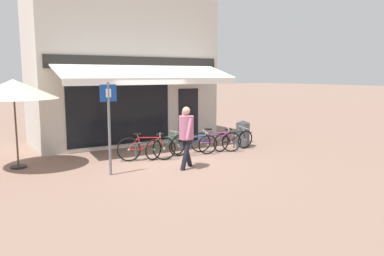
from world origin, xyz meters
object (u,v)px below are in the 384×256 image
at_px(bicycle_black, 233,140).
at_px(cafe_parasol, 13,89).
at_px(bicycle_green, 166,146).
at_px(parking_sign, 109,119).
at_px(bicycle_purple, 216,141).
at_px(litter_bin, 243,134).
at_px(pedestrian_adult, 186,131).
at_px(bicycle_blue, 193,145).
at_px(bicycle_red, 146,148).

distance_m(bicycle_black, cafe_parasol, 7.17).
bearing_deg(bicycle_green, parking_sign, -169.08).
bearing_deg(parking_sign, cafe_parasol, 132.27).
xyz_separation_m(bicycle_purple, parking_sign, (-4.11, -0.89, 1.13)).
distance_m(bicycle_black, litter_bin, 0.77).
xyz_separation_m(bicycle_green, parking_sign, (-2.28, -1.10, 1.14)).
bearing_deg(litter_bin, bicycle_black, -155.83).
xyz_separation_m(bicycle_green, litter_bin, (3.24, 0.04, 0.13)).
distance_m(bicycle_green, pedestrian_adult, 1.72).
height_order(bicycle_black, cafe_parasol, cafe_parasol).
relative_size(bicycle_blue, litter_bin, 1.68).
relative_size(bicycle_green, cafe_parasol, 0.68).
height_order(bicycle_blue, parking_sign, parking_sign).
relative_size(pedestrian_adult, parking_sign, 0.72).
bearing_deg(bicycle_red, bicycle_black, 19.60).
bearing_deg(bicycle_green, pedestrian_adult, -111.84).
xyz_separation_m(litter_bin, parking_sign, (-5.52, -1.13, 1.01)).
distance_m(bicycle_blue, cafe_parasol, 5.61).
xyz_separation_m(bicycle_green, bicycle_purple, (1.83, -0.20, 0.01)).
height_order(bicycle_blue, cafe_parasol, cafe_parasol).
relative_size(bicycle_purple, bicycle_black, 0.91).
relative_size(bicycle_green, parking_sign, 0.70).
bearing_deg(bicycle_blue, parking_sign, -151.46).
distance_m(bicycle_green, bicycle_black, 2.56).
bearing_deg(bicycle_blue, bicycle_black, 13.13).
bearing_deg(bicycle_red, bicycle_purple, 20.13).
relative_size(bicycle_purple, cafe_parasol, 0.64).
xyz_separation_m(bicycle_red, parking_sign, (-1.55, -1.04, 1.12)).
bearing_deg(parking_sign, bicycle_purple, 12.27).
bearing_deg(cafe_parasol, bicycle_blue, -14.40).
relative_size(bicycle_black, parking_sign, 0.72).
distance_m(bicycle_red, cafe_parasol, 4.12).
bearing_deg(bicycle_black, bicycle_blue, 178.52).
height_order(bicycle_blue, bicycle_black, bicycle_blue).
bearing_deg(bicycle_red, cafe_parasol, -174.28).
xyz_separation_m(parking_sign, cafe_parasol, (-1.96, 2.15, 0.74)).
height_order(pedestrian_adult, litter_bin, pedestrian_adult).
distance_m(bicycle_blue, bicycle_purple, 0.95).
distance_m(bicycle_black, pedestrian_adult, 3.10).
distance_m(bicycle_green, cafe_parasol, 4.76).
bearing_deg(litter_bin, bicycle_purple, -170.33).
bearing_deg(bicycle_black, litter_bin, 23.24).
relative_size(bicycle_purple, parking_sign, 0.65).
xyz_separation_m(bicycle_blue, pedestrian_adult, (-1.07, -1.29, 0.71)).
distance_m(bicycle_blue, bicycle_black, 1.67).
bearing_deg(bicycle_green, bicycle_red, 169.92).
bearing_deg(parking_sign, bicycle_blue, 14.86).
bearing_deg(litter_bin, pedestrian_adult, -155.21).
relative_size(bicycle_red, bicycle_black, 0.98).
height_order(bicycle_red, bicycle_blue, bicycle_red).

